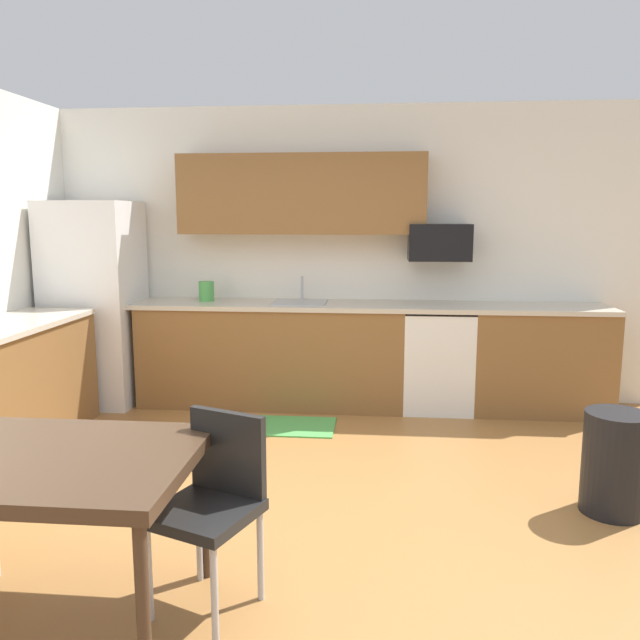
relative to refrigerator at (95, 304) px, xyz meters
name	(u,v)px	position (x,y,z in m)	size (l,w,h in m)	color
ground_plane	(303,525)	(2.18, -2.22, -0.92)	(12.00, 12.00, 0.00)	#9E6B38
wall_back	(337,255)	(2.18, 0.43, 0.43)	(5.80, 0.10, 2.70)	white
cabinet_run_back	(272,356)	(1.62, 0.08, -0.47)	(2.37, 0.60, 0.90)	brown
cabinet_run_back_right	(539,361)	(3.99, 0.08, -0.47)	(1.18, 0.60, 0.90)	brown
countertop_back	(334,305)	(2.18, 0.08, 0.00)	(4.80, 0.64, 0.04)	beige
upper_cabinets_back	(302,194)	(1.88, 0.21, 0.98)	(2.20, 0.34, 0.70)	brown
refrigerator	(95,304)	(0.00, 0.00, 0.00)	(0.76, 0.70, 1.84)	white
oven_range	(437,358)	(3.10, 0.08, -0.47)	(0.60, 0.60, 0.91)	white
microwave	(439,242)	(3.10, 0.18, 0.56)	(0.54, 0.36, 0.32)	black
sink_basin	(300,309)	(1.87, 0.08, -0.04)	(0.48, 0.40, 0.14)	#A5A8AD
sink_faucet	(302,290)	(1.87, 0.26, 0.12)	(0.02, 0.02, 0.24)	#B2B5BA
dining_table	(24,468)	(1.14, -3.15, -0.24)	(1.40, 0.90, 0.74)	#422D1E
chair_near_table	(214,495)	(1.88, -2.95, -0.42)	(0.52, 0.52, 0.85)	black
trash_bin	(615,463)	(3.95, -1.89, -0.62)	(0.36, 0.36, 0.60)	black
floor_mat	(292,426)	(1.89, -0.57, -0.91)	(0.70, 0.50, 0.01)	#4CA54C
kettle	(206,292)	(1.01, 0.13, 0.10)	(0.14, 0.14, 0.20)	#4CA54C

